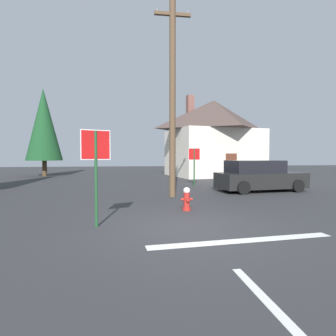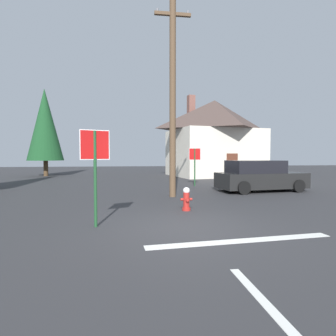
{
  "view_description": "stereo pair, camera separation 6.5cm",
  "coord_description": "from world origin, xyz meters",
  "px_view_note": "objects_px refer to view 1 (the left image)",
  "views": [
    {
      "loc": [
        -1.52,
        -6.89,
        1.85
      ],
      "look_at": [
        0.08,
        4.01,
        1.34
      ],
      "focal_mm": 29.59,
      "sensor_mm": 36.0,
      "label": 1
    },
    {
      "loc": [
        -1.45,
        -6.9,
        1.85
      ],
      "look_at": [
        0.08,
        4.01,
        1.34
      ],
      "focal_mm": 29.59,
      "sensor_mm": 36.0,
      "label": 2
    }
  ],
  "objects_px": {
    "pine_tree_tall_left": "(44,125)",
    "house": "(213,137)",
    "stop_sign_far": "(194,159)",
    "utility_pole": "(172,96)",
    "stop_sign_near": "(96,158)",
    "fire_hydrant": "(187,199)",
    "parked_car": "(259,176)"
  },
  "relations": [
    {
      "from": "stop_sign_far",
      "to": "parked_car",
      "type": "height_order",
      "value": "stop_sign_far"
    },
    {
      "from": "stop_sign_near",
      "to": "fire_hydrant",
      "type": "height_order",
      "value": "stop_sign_near"
    },
    {
      "from": "fire_hydrant",
      "to": "house",
      "type": "xyz_separation_m",
      "value": [
        5.76,
        15.27,
        3.14
      ]
    },
    {
      "from": "fire_hydrant",
      "to": "pine_tree_tall_left",
      "type": "bearing_deg",
      "value": 118.71
    },
    {
      "from": "parked_car",
      "to": "pine_tree_tall_left",
      "type": "distance_m",
      "value": 19.2
    },
    {
      "from": "stop_sign_far",
      "to": "pine_tree_tall_left",
      "type": "bearing_deg",
      "value": 139.19
    },
    {
      "from": "stop_sign_near",
      "to": "stop_sign_far",
      "type": "xyz_separation_m",
      "value": [
        4.76,
        8.95,
        -0.17
      ]
    },
    {
      "from": "stop_sign_near",
      "to": "pine_tree_tall_left",
      "type": "relative_size",
      "value": 0.32
    },
    {
      "from": "pine_tree_tall_left",
      "to": "fire_hydrant",
      "type": "bearing_deg",
      "value": -61.29
    },
    {
      "from": "stop_sign_near",
      "to": "pine_tree_tall_left",
      "type": "bearing_deg",
      "value": 109.24
    },
    {
      "from": "stop_sign_far",
      "to": "parked_car",
      "type": "xyz_separation_m",
      "value": [
        2.74,
        -2.81,
        -0.86
      ]
    },
    {
      "from": "stop_sign_far",
      "to": "parked_car",
      "type": "bearing_deg",
      "value": -45.71
    },
    {
      "from": "stop_sign_near",
      "to": "stop_sign_far",
      "type": "height_order",
      "value": "stop_sign_near"
    },
    {
      "from": "fire_hydrant",
      "to": "parked_car",
      "type": "xyz_separation_m",
      "value": [
        4.75,
        4.39,
        0.37
      ]
    },
    {
      "from": "fire_hydrant",
      "to": "stop_sign_far",
      "type": "relative_size",
      "value": 0.34
    },
    {
      "from": "stop_sign_near",
      "to": "utility_pole",
      "type": "relative_size",
      "value": 0.29
    },
    {
      "from": "fire_hydrant",
      "to": "parked_car",
      "type": "bearing_deg",
      "value": 42.72
    },
    {
      "from": "house",
      "to": "parked_car",
      "type": "xyz_separation_m",
      "value": [
        -1.01,
        -10.88,
        -2.77
      ]
    },
    {
      "from": "fire_hydrant",
      "to": "stop_sign_far",
      "type": "height_order",
      "value": "stop_sign_far"
    },
    {
      "from": "pine_tree_tall_left",
      "to": "house",
      "type": "bearing_deg",
      "value": -6.33
    },
    {
      "from": "stop_sign_near",
      "to": "stop_sign_far",
      "type": "bearing_deg",
      "value": 61.97
    },
    {
      "from": "stop_sign_near",
      "to": "fire_hydrant",
      "type": "bearing_deg",
      "value": 32.57
    },
    {
      "from": "utility_pole",
      "to": "parked_car",
      "type": "height_order",
      "value": "utility_pole"
    },
    {
      "from": "utility_pole",
      "to": "pine_tree_tall_left",
      "type": "relative_size",
      "value": 1.11
    },
    {
      "from": "utility_pole",
      "to": "stop_sign_far",
      "type": "distance_m",
      "value": 5.35
    },
    {
      "from": "utility_pole",
      "to": "parked_car",
      "type": "distance_m",
      "value": 6.13
    },
    {
      "from": "house",
      "to": "pine_tree_tall_left",
      "type": "distance_m",
      "value": 15.16
    },
    {
      "from": "fire_hydrant",
      "to": "parked_car",
      "type": "relative_size",
      "value": 0.17
    },
    {
      "from": "utility_pole",
      "to": "house",
      "type": "distance_m",
      "value": 13.46
    },
    {
      "from": "utility_pole",
      "to": "parked_car",
      "type": "bearing_deg",
      "value": 14.98
    },
    {
      "from": "fire_hydrant",
      "to": "stop_sign_near",
      "type": "bearing_deg",
      "value": -147.43
    },
    {
      "from": "house",
      "to": "stop_sign_near",
      "type": "bearing_deg",
      "value": -116.57
    }
  ]
}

